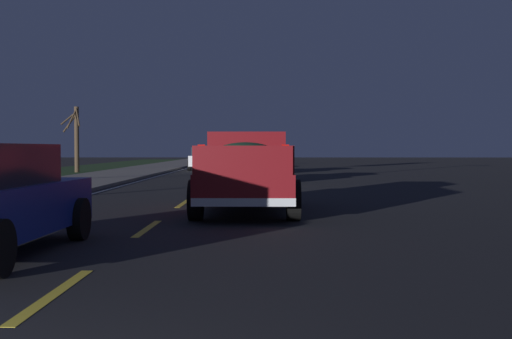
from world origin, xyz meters
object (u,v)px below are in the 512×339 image
pickup_truck (246,170)px  sedan_white (205,158)px  sedan_silver (257,160)px  bare_tree_far (76,136)px  sedan_tan (257,164)px

pickup_truck → sedan_white: bearing=7.1°
pickup_truck → sedan_silver: bearing=-0.1°
sedan_silver → bare_tree_far: 11.21m
sedan_tan → sedan_white: size_ratio=1.00×
pickup_truck → sedan_silver: (23.17, -0.05, -0.20)m
sedan_white → bare_tree_far: bare_tree_far is taller
sedan_tan → bare_tree_far: bare_tree_far is taller
sedan_silver → bare_tree_far: bare_tree_far is taller
pickup_truck → sedan_silver: size_ratio=1.22×
pickup_truck → bare_tree_far: (23.85, 11.04, 1.23)m
pickup_truck → sedan_silver: pickup_truck is taller
pickup_truck → sedan_white: 28.70m
pickup_truck → bare_tree_far: bare_tree_far is taller
bare_tree_far → sedan_silver: bearing=-93.5°
sedan_white → bare_tree_far: 8.92m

